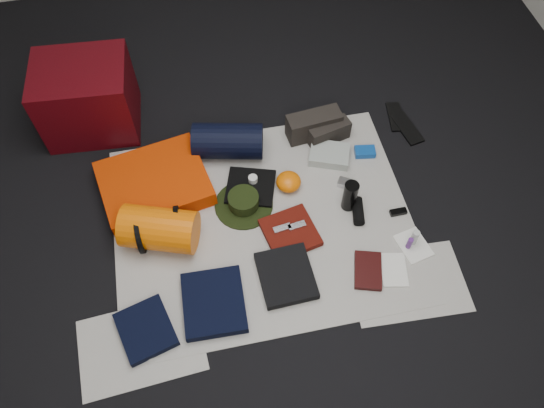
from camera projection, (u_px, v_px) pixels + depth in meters
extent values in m
cube|color=black|center=(263.00, 223.00, 2.89)|extent=(4.50, 4.50, 0.02)
cube|color=silver|center=(263.00, 222.00, 2.88)|extent=(1.60, 1.30, 0.01)
cube|color=silver|center=(141.00, 345.00, 2.52)|extent=(0.61, 0.44, 0.00)
cube|color=silver|center=(408.00, 282.00, 2.69)|extent=(0.60, 0.43, 0.00)
cube|color=#47050B|center=(87.00, 98.00, 3.09)|extent=(0.56, 0.48, 0.44)
cube|color=#D03402|center=(154.00, 184.00, 2.95)|extent=(0.65, 0.57, 0.10)
cylinder|color=#EA6203|center=(159.00, 229.00, 2.72)|extent=(0.44, 0.34, 0.23)
cylinder|color=black|center=(140.00, 233.00, 2.72)|extent=(0.02, 0.22, 0.22)
cylinder|color=black|center=(179.00, 226.00, 2.74)|extent=(0.03, 0.22, 0.22)
cylinder|color=black|center=(228.00, 141.00, 3.05)|extent=(0.44, 0.29, 0.21)
cylinder|color=black|center=(244.00, 205.00, 2.93)|extent=(0.42, 0.42, 0.01)
cylinder|color=black|center=(243.00, 201.00, 2.90)|extent=(0.17, 0.17, 0.08)
cube|color=black|center=(314.00, 125.00, 3.15)|extent=(0.33, 0.15, 0.16)
cube|color=black|center=(329.00, 132.00, 3.14)|extent=(0.27, 0.15, 0.13)
cube|color=black|center=(396.00, 117.00, 3.29)|extent=(0.12, 0.24, 0.01)
cube|color=black|center=(407.00, 128.00, 3.24)|extent=(0.14, 0.27, 0.01)
cube|color=black|center=(146.00, 330.00, 2.53)|extent=(0.30, 0.33, 0.04)
cube|color=black|center=(214.00, 303.00, 2.60)|extent=(0.31, 0.35, 0.05)
cube|color=black|center=(286.00, 276.00, 2.68)|extent=(0.28, 0.32, 0.05)
cube|color=black|center=(251.00, 187.00, 2.99)|extent=(0.33, 0.32, 0.03)
cube|color=#531009|center=(290.00, 232.00, 2.82)|extent=(0.31, 0.31, 0.04)
ellipsoid|color=#EA6203|center=(289.00, 182.00, 2.97)|extent=(0.15, 0.15, 0.09)
cube|color=#9AA39B|center=(329.00, 155.00, 3.09)|extent=(0.27, 0.24, 0.06)
cylinder|color=black|center=(350.00, 196.00, 2.85)|extent=(0.08, 0.08, 0.20)
cylinder|color=black|center=(358.00, 211.00, 2.88)|extent=(0.09, 0.17, 0.06)
cube|color=silver|center=(346.00, 184.00, 2.99)|extent=(0.11, 0.10, 0.04)
cube|color=#0F4598|center=(365.00, 152.00, 3.12)|extent=(0.13, 0.09, 0.04)
cylinder|color=#572578|center=(409.00, 244.00, 2.76)|extent=(0.03, 0.03, 0.08)
cylinder|color=#B4B9B4|center=(414.00, 238.00, 2.76)|extent=(0.05, 0.05, 0.11)
cube|color=black|center=(368.00, 271.00, 2.71)|extent=(0.19, 0.24, 0.03)
cube|color=white|center=(394.00, 270.00, 2.72)|extent=(0.16, 0.21, 0.01)
cube|color=white|center=(413.00, 245.00, 2.80)|extent=(0.18, 0.21, 0.01)
cube|color=black|center=(398.00, 212.00, 2.90)|extent=(0.09, 0.04, 0.02)
cube|color=silver|center=(146.00, 354.00, 2.48)|extent=(0.07, 0.07, 0.01)
cylinder|color=silver|center=(253.00, 179.00, 2.98)|extent=(0.05, 0.05, 0.04)
cube|color=silver|center=(282.00, 228.00, 2.81)|extent=(0.10, 0.05, 0.01)
cube|color=silver|center=(297.00, 226.00, 2.82)|extent=(0.10, 0.05, 0.01)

